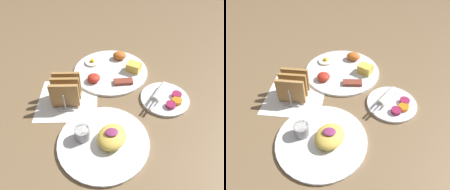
# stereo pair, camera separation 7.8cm
# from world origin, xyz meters

# --- Properties ---
(ground_plane) EXTENTS (3.00, 3.00, 0.00)m
(ground_plane) POSITION_xyz_m (0.00, 0.00, 0.00)
(ground_plane) COLOR brown
(napkin_flat) EXTENTS (0.22, 0.22, 0.00)m
(napkin_flat) POSITION_xyz_m (-0.19, 0.04, 0.00)
(napkin_flat) COLOR white
(napkin_flat) RESTS_ON ground_plane
(plate_breakfast) EXTENTS (0.32, 0.32, 0.05)m
(plate_breakfast) POSITION_xyz_m (-0.03, 0.21, 0.01)
(plate_breakfast) COLOR white
(plate_breakfast) RESTS_ON ground_plane
(plate_condiments) EXTENTS (0.18, 0.18, 0.04)m
(plate_condiments) POSITION_xyz_m (0.17, 0.03, 0.01)
(plate_condiments) COLOR white
(plate_condiments) RESTS_ON ground_plane
(plate_foreground) EXTENTS (0.29, 0.29, 0.06)m
(plate_foreground) POSITION_xyz_m (-0.06, -0.15, 0.01)
(plate_foreground) COLOR white
(plate_foreground) RESTS_ON ground_plane
(toast_rack) EXTENTS (0.10, 0.12, 0.10)m
(toast_rack) POSITION_xyz_m (-0.19, 0.04, 0.05)
(toast_rack) COLOR #B7B7BC
(toast_rack) RESTS_ON ground_plane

